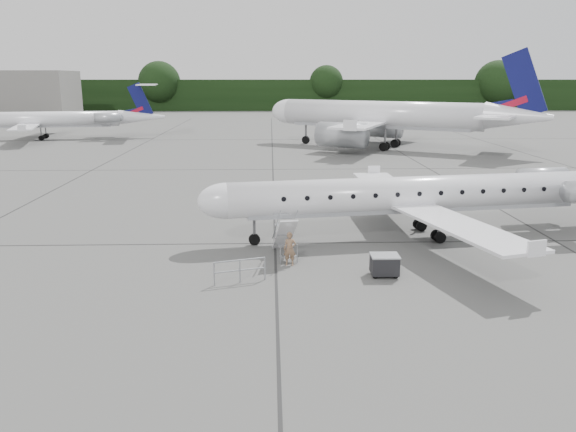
{
  "coord_description": "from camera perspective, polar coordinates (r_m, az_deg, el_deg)",
  "views": [
    {
      "loc": [
        -5.03,
        -21.34,
        8.46
      ],
      "look_at": [
        -4.26,
        3.59,
        2.3
      ],
      "focal_mm": 35.0,
      "sensor_mm": 36.0,
      "label": 1
    }
  ],
  "objects": [
    {
      "name": "ground",
      "position": [
        23.49,
        10.8,
        -7.49
      ],
      "size": [
        320.0,
        320.0,
        0.0
      ],
      "primitive_type": "plane",
      "color": "#575755",
      "rests_on": "ground"
    },
    {
      "name": "treeline",
      "position": [
        151.48,
        0.13,
        12.18
      ],
      "size": [
        260.0,
        4.0,
        8.0
      ],
      "primitive_type": "cube",
      "color": "black",
      "rests_on": "ground"
    },
    {
      "name": "main_regional_jet",
      "position": [
        30.77,
        12.85,
        3.92
      ],
      "size": [
        28.45,
        22.37,
        6.65
      ],
      "primitive_type": null,
      "rotation": [
        0.0,
        0.0,
        0.15
      ],
      "color": "white",
      "rests_on": "ground"
    },
    {
      "name": "airstair",
      "position": [
        27.09,
        -0.34,
        -2.02
      ],
      "size": [
        1.2,
        2.5,
        2.08
      ],
      "primitive_type": null,
      "rotation": [
        0.0,
        0.0,
        0.15
      ],
      "color": "white",
      "rests_on": "ground"
    },
    {
      "name": "passenger",
      "position": [
        25.89,
        0.19,
        -3.36
      ],
      "size": [
        0.62,
        0.45,
        1.58
      ],
      "primitive_type": "imported",
      "rotation": [
        0.0,
        0.0,
        -0.14
      ],
      "color": "brown",
      "rests_on": "ground"
    },
    {
      "name": "safety_railing",
      "position": [
        23.91,
        -4.91,
        -5.62
      ],
      "size": [
        2.13,
        0.72,
        1.0
      ],
      "primitive_type": null,
      "rotation": [
        0.0,
        0.0,
        0.29
      ],
      "color": "gray",
      "rests_on": "ground"
    },
    {
      "name": "baggage_cart",
      "position": [
        24.95,
        9.77,
        -4.91
      ],
      "size": [
        1.19,
        0.97,
        1.02
      ],
      "primitive_type": null,
      "rotation": [
        0.0,
        0.0,
        -0.01
      ],
      "color": "black",
      "rests_on": "ground"
    },
    {
      "name": "bg_narrowbody",
      "position": [
        70.23,
        9.29,
        11.45
      ],
      "size": [
        39.03,
        35.9,
        11.42
      ],
      "primitive_type": null,
      "rotation": [
        0.0,
        0.0,
        -0.53
      ],
      "color": "white",
      "rests_on": "ground"
    },
    {
      "name": "bg_regional_left",
      "position": [
        87.1,
        -24.47,
        9.62
      ],
      "size": [
        32.27,
        25.38,
        7.71
      ],
      "primitive_type": null,
      "rotation": [
        0.0,
        0.0,
        0.15
      ],
      "color": "white",
      "rests_on": "ground"
    }
  ]
}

